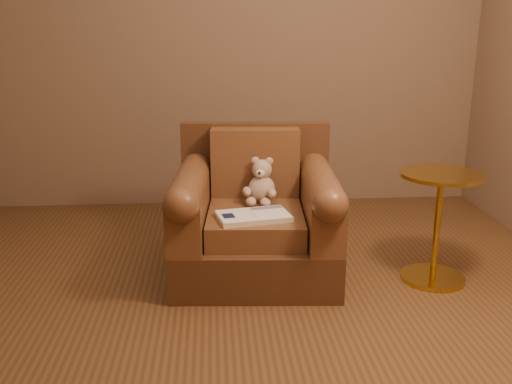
{
  "coord_description": "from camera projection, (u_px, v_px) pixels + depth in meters",
  "views": [
    {
      "loc": [
        -0.13,
        -2.54,
        1.38
      ],
      "look_at": [
        0.11,
        0.51,
        0.5
      ],
      "focal_mm": 40.0,
      "sensor_mm": 36.0,
      "label": 1
    }
  ],
  "objects": [
    {
      "name": "floor",
      "position": [
        242.0,
        318.0,
        2.83
      ],
      "size": [
        4.0,
        4.0,
        0.0
      ],
      "primitive_type": "plane",
      "color": "brown",
      "rests_on": "ground"
    },
    {
      "name": "side_table",
      "position": [
        437.0,
        224.0,
        3.17
      ],
      "size": [
        0.45,
        0.45,
        0.63
      ],
      "color": "gold",
      "rests_on": "floor"
    },
    {
      "name": "armchair",
      "position": [
        255.0,
        218.0,
        3.32
      ],
      "size": [
        0.98,
        0.93,
        0.83
      ],
      "rotation": [
        0.0,
        0.0,
        -0.07
      ],
      "color": "#4B2D19",
      "rests_on": "floor"
    },
    {
      "name": "guidebook",
      "position": [
        253.0,
        216.0,
        3.08
      ],
      "size": [
        0.42,
        0.3,
        0.03
      ],
      "rotation": [
        0.0,
        0.0,
        0.2
      ],
      "color": "beige",
      "rests_on": "armchair"
    },
    {
      "name": "teddy_bear",
      "position": [
        261.0,
        186.0,
        3.34
      ],
      "size": [
        0.2,
        0.23,
        0.28
      ],
      "rotation": [
        0.0,
        0.0,
        -0.29
      ],
      "color": "tan",
      "rests_on": "armchair"
    }
  ]
}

